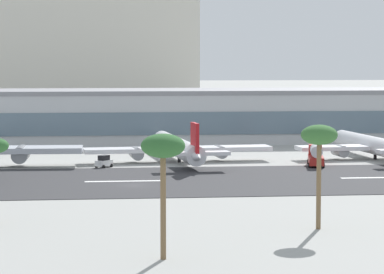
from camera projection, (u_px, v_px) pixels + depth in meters
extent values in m
plane|color=#9E9E99|center=(133.00, 186.00, 145.95)|extent=(1400.00, 1400.00, 0.00)
cube|color=#2D2D30|center=(132.00, 181.00, 150.98)|extent=(800.00, 37.35, 0.08)
cube|color=white|center=(123.00, 181.00, 150.82)|extent=(12.00, 1.20, 0.01)
cube|color=white|center=(377.00, 178.00, 155.30)|extent=(12.00, 1.20, 0.01)
cube|color=#B7BABC|center=(163.00, 118.00, 223.16)|extent=(183.05, 23.80, 11.24)
cube|color=slate|center=(168.00, 124.00, 211.27)|extent=(177.56, 0.30, 5.06)
cube|color=gray|center=(163.00, 92.00, 222.66)|extent=(184.88, 24.04, 1.00)
cube|color=beige|center=(68.00, 46.00, 364.65)|extent=(97.77, 35.55, 48.19)
cylinder|color=gray|center=(21.00, 154.00, 171.55)|extent=(3.16, 6.46, 2.96)
cylinder|color=white|center=(178.00, 147.00, 180.32)|extent=(6.74, 35.64, 3.55)
sphere|color=white|center=(162.00, 139.00, 197.64)|extent=(3.37, 3.37, 3.37)
cone|color=white|center=(197.00, 156.00, 162.99)|extent=(3.76, 6.65, 3.19)
cube|color=white|center=(178.00, 149.00, 179.65)|extent=(35.91, 8.52, 0.78)
cylinder|color=gray|center=(220.00, 152.00, 181.28)|extent=(2.75, 5.15, 2.31)
cylinder|color=gray|center=(136.00, 153.00, 178.12)|extent=(2.75, 5.15, 2.31)
cube|color=white|center=(195.00, 154.00, 164.35)|extent=(12.31, 4.01, 0.62)
cube|color=red|center=(195.00, 139.00, 164.15)|extent=(1.00, 4.82, 5.67)
cylinder|color=black|center=(179.00, 160.00, 178.77)|extent=(0.64, 0.64, 0.98)
cylinder|color=silver|center=(372.00, 145.00, 185.70)|extent=(6.40, 34.24, 3.41)
sphere|color=silver|center=(341.00, 138.00, 202.35)|extent=(3.24, 3.24, 3.24)
cube|color=silver|center=(373.00, 147.00, 185.06)|extent=(30.73, 7.77, 0.75)
cylinder|color=gray|center=(340.00, 151.00, 183.77)|extent=(2.63, 4.95, 2.21)
cylinder|color=black|center=(375.00, 157.00, 184.21)|extent=(0.61, 0.61, 0.94)
cube|color=white|center=(104.00, 163.00, 170.52)|extent=(3.29, 3.47, 1.00)
cube|color=black|center=(104.00, 158.00, 170.44)|extent=(2.22, 2.29, 0.90)
cylinder|color=black|center=(111.00, 165.00, 171.04)|extent=(0.60, 0.64, 0.60)
cylinder|color=black|center=(104.00, 165.00, 171.93)|extent=(0.60, 0.64, 0.60)
cylinder|color=black|center=(103.00, 167.00, 169.19)|extent=(0.60, 0.64, 0.60)
cylinder|color=black|center=(96.00, 166.00, 170.08)|extent=(0.60, 0.64, 0.60)
cube|color=#B2231E|center=(316.00, 160.00, 172.60)|extent=(4.20, 8.84, 1.40)
cylinder|color=silver|center=(316.00, 151.00, 171.45)|extent=(3.18, 6.08, 2.10)
cube|color=#B2231E|center=(315.00, 149.00, 175.68)|extent=(2.74, 2.47, 1.80)
cylinder|color=black|center=(322.00, 162.00, 175.50)|extent=(0.45, 0.94, 0.90)
cylinder|color=black|center=(308.00, 162.00, 175.73)|extent=(0.45, 0.94, 0.90)
cylinder|color=black|center=(324.00, 166.00, 169.59)|extent=(0.45, 0.94, 0.90)
cylinder|color=black|center=(309.00, 165.00, 169.82)|extent=(0.45, 0.94, 0.90)
cylinder|color=brown|center=(163.00, 203.00, 92.06)|extent=(0.55, 0.55, 11.08)
ellipsoid|color=#2D602D|center=(163.00, 146.00, 91.61)|extent=(4.29, 4.29, 2.36)
cylinder|color=brown|center=(319.00, 182.00, 108.54)|extent=(0.54, 0.54, 10.82)
ellipsoid|color=#386B33|center=(319.00, 135.00, 108.10)|extent=(4.18, 4.18, 2.30)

